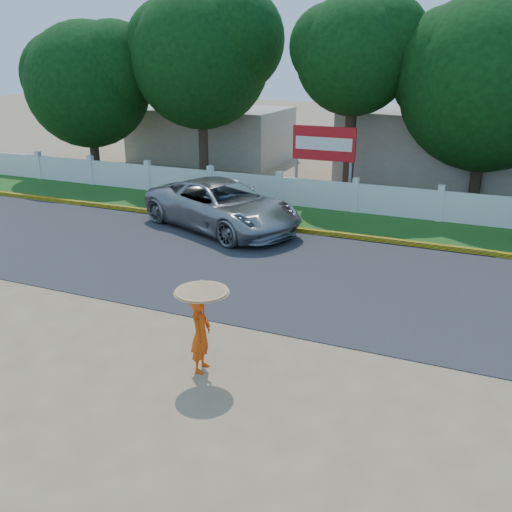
{
  "coord_description": "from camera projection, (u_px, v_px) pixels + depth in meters",
  "views": [
    {
      "loc": [
        4.77,
        -9.03,
        5.59
      ],
      "look_at": [
        0.0,
        2.0,
        1.3
      ],
      "focal_mm": 40.0,
      "sensor_mm": 36.0,
      "label": 1
    }
  ],
  "objects": [
    {
      "name": "ground",
      "position": [
        217.0,
        347.0,
        11.46
      ],
      "size": [
        120.0,
        120.0,
        0.0
      ],
      "primitive_type": "plane",
      "color": "#9E8460",
      "rests_on": "ground"
    },
    {
      "name": "grass_verge",
      "position": [
        344.0,
        222.0,
        19.89
      ],
      "size": [
        60.0,
        3.5,
        0.03
      ],
      "primitive_type": "cube",
      "color": "#2D601E",
      "rests_on": "ground"
    },
    {
      "name": "vehicle",
      "position": [
        222.0,
        205.0,
        18.95
      ],
      "size": [
        6.39,
        4.7,
        1.61
      ],
      "primitive_type": "imported",
      "rotation": [
        0.0,
        0.0,
        1.18
      ],
      "color": "#919498",
      "rests_on": "ground"
    },
    {
      "name": "monk_with_parasol",
      "position": [
        201.0,
        312.0,
        10.27
      ],
      "size": [
        1.0,
        1.0,
        1.82
      ],
      "color": "#DC490B",
      "rests_on": "ground"
    },
    {
      "name": "curb",
      "position": [
        330.0,
        234.0,
        18.4
      ],
      "size": [
        40.0,
        0.18,
        0.16
      ],
      "primitive_type": "cube",
      "color": "yellow",
      "rests_on": "ground"
    },
    {
      "name": "building_far",
      "position": [
        212.0,
        134.0,
        31.16
      ],
      "size": [
        8.0,
        5.0,
        2.8
      ],
      "primitive_type": "cube",
      "color": "#B7AD99",
      "rests_on": "ground"
    },
    {
      "name": "fence",
      "position": [
        355.0,
        198.0,
        20.96
      ],
      "size": [
        40.0,
        0.1,
        1.1
      ],
      "primitive_type": "cube",
      "color": "silver",
      "rests_on": "ground"
    },
    {
      "name": "building_near",
      "position": [
        460.0,
        148.0,
        25.36
      ],
      "size": [
        10.0,
        6.0,
        3.2
      ],
      "primitive_type": "cube",
      "color": "#B7AD99",
      "rests_on": "ground"
    },
    {
      "name": "billboard",
      "position": [
        324.0,
        148.0,
        21.97
      ],
      "size": [
        2.5,
        0.13,
        2.95
      ],
      "color": "gray",
      "rests_on": "ground"
    },
    {
      "name": "tree_row",
      "position": [
        435.0,
        70.0,
        21.53
      ],
      "size": [
        36.11,
        7.98,
        9.07
      ],
      "color": "#473828",
      "rests_on": "ground"
    },
    {
      "name": "road",
      "position": [
        293.0,
        272.0,
        15.35
      ],
      "size": [
        60.0,
        7.0,
        0.02
      ],
      "primitive_type": "cube",
      "color": "#38383A",
      "rests_on": "ground"
    }
  ]
}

